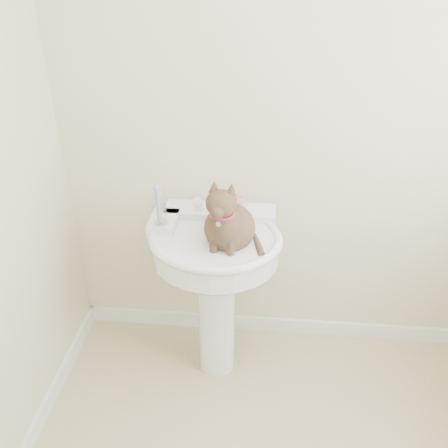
# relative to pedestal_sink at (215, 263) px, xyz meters

# --- Properties ---
(wall_back) EXTENTS (2.20, 0.00, 2.50)m
(wall_back) POSITION_rel_pedestal_sink_xyz_m (0.32, 0.29, 0.59)
(wall_back) COLOR beige
(wall_back) RESTS_ON ground
(baseboard_back) EXTENTS (2.20, 0.02, 0.09)m
(baseboard_back) POSITION_rel_pedestal_sink_xyz_m (0.32, 0.28, -0.62)
(baseboard_back) COLOR white
(baseboard_back) RESTS_ON floor
(pedestal_sink) EXTENTS (0.61, 0.60, 0.84)m
(pedestal_sink) POSITION_rel_pedestal_sink_xyz_m (0.00, 0.00, 0.00)
(pedestal_sink) COLOR white
(pedestal_sink) RESTS_ON floor
(faucet) EXTENTS (0.28, 0.12, 0.14)m
(faucet) POSITION_rel_pedestal_sink_xyz_m (0.00, 0.15, 0.22)
(faucet) COLOR silver
(faucet) RESTS_ON pedestal_sink
(soap_bar) EXTENTS (0.10, 0.08, 0.03)m
(soap_bar) POSITION_rel_pedestal_sink_xyz_m (0.06, 0.24, 0.20)
(soap_bar) COLOR red
(soap_bar) RESTS_ON pedestal_sink
(toothbrush_cup) EXTENTS (0.07, 0.07, 0.18)m
(toothbrush_cup) POSITION_rel_pedestal_sink_xyz_m (-0.25, 0.02, 0.23)
(toothbrush_cup) COLOR silver
(toothbrush_cup) RESTS_ON pedestal_sink
(cat) EXTENTS (0.25, 0.31, 0.45)m
(cat) POSITION_rel_pedestal_sink_xyz_m (0.06, -0.05, 0.24)
(cat) COLOR brown
(cat) RESTS_ON pedestal_sink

